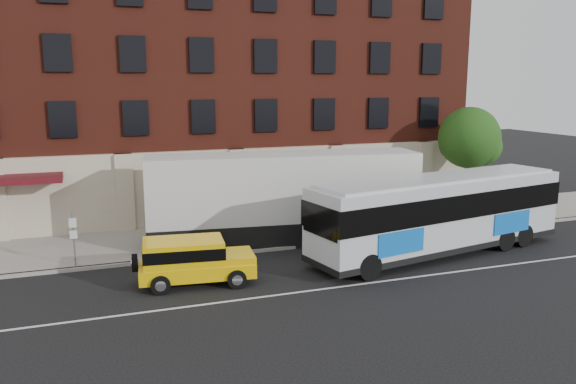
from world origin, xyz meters
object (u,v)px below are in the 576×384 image
object	(u,v)px
sign_pole	(74,236)
shipping_container	(284,199)
street_tree	(470,140)
yellow_suv	(191,259)
city_bus	(440,212)

from	to	relation	value
sign_pole	shipping_container	size ratio (longest dim) A/B	0.19
shipping_container	sign_pole	bearing A→B (deg)	-173.71
street_tree	shipping_container	distance (m)	12.78
sign_pole	yellow_suv	size ratio (longest dim) A/B	0.52
street_tree	city_bus	distance (m)	9.41
street_tree	city_bus	xyz separation A→B (m)	(-6.36, -6.50, -2.43)
street_tree	yellow_suv	distance (m)	19.28
sign_pole	shipping_container	distance (m)	9.75
yellow_suv	shipping_container	size ratio (longest dim) A/B	0.36
sign_pole	shipping_container	bearing A→B (deg)	6.29
sign_pole	city_bus	world-z (taller)	city_bus
city_bus	yellow_suv	size ratio (longest dim) A/B	2.80
yellow_suv	city_bus	bearing A→B (deg)	1.05
city_bus	yellow_suv	distance (m)	11.44
street_tree	yellow_suv	world-z (taller)	street_tree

